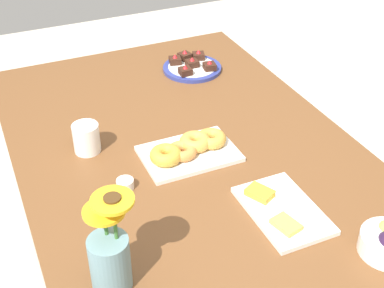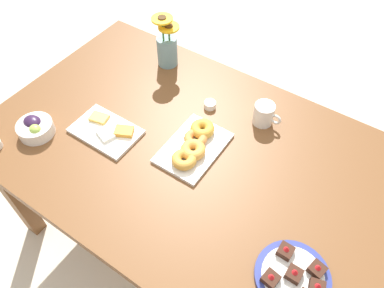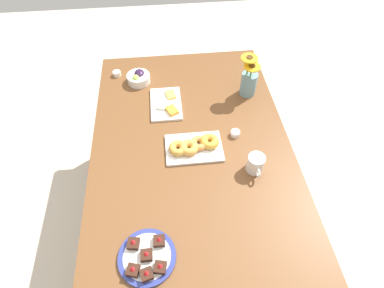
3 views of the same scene
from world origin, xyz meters
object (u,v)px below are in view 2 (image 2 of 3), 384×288
(dining_table, at_px, (192,164))
(jam_cup_honey, at_px, (210,105))
(coffee_mug, at_px, (264,114))
(grape_bowl, at_px, (35,128))
(cheese_platter, at_px, (107,130))
(dessert_plate, at_px, (294,276))
(flower_vase, at_px, (167,48))
(croissant_platter, at_px, (194,145))

(dining_table, relative_size, jam_cup_honey, 33.33)
(coffee_mug, distance_m, grape_bowl, 0.89)
(cheese_platter, relative_size, dessert_plate, 1.16)
(flower_vase, bearing_deg, grape_bowl, -105.33)
(dining_table, bearing_deg, flower_vase, 136.30)
(dessert_plate, height_order, flower_vase, flower_vase)
(dessert_plate, bearing_deg, cheese_platter, 171.96)
(cheese_platter, bearing_deg, flower_vase, 96.36)
(coffee_mug, relative_size, dessert_plate, 0.51)
(coffee_mug, bearing_deg, croissant_platter, -119.07)
(grape_bowl, relative_size, flower_vase, 0.55)
(croissant_platter, relative_size, flower_vase, 1.12)
(croissant_platter, bearing_deg, grape_bowl, -153.61)
(croissant_platter, bearing_deg, coffee_mug, 60.93)
(dining_table, bearing_deg, coffee_mug, 61.53)
(grape_bowl, xyz_separation_m, cheese_platter, (0.22, 0.15, -0.02))
(grape_bowl, bearing_deg, dining_table, 25.62)
(grape_bowl, height_order, dessert_plate, grape_bowl)
(jam_cup_honey, bearing_deg, flower_vase, 157.22)
(dining_table, xyz_separation_m, croissant_platter, (0.00, 0.01, 0.11))
(jam_cup_honey, xyz_separation_m, flower_vase, (-0.31, 0.13, 0.07))
(grape_bowl, distance_m, flower_vase, 0.65)
(croissant_platter, height_order, jam_cup_honey, croissant_platter)
(coffee_mug, height_order, jam_cup_honey, coffee_mug)
(flower_vase, bearing_deg, jam_cup_honey, -22.78)
(dining_table, xyz_separation_m, dessert_plate, (0.51, -0.23, 0.10))
(dining_table, bearing_deg, grape_bowl, -154.38)
(dining_table, height_order, jam_cup_honey, jam_cup_honey)
(grape_bowl, height_order, cheese_platter, grape_bowl)
(coffee_mug, xyz_separation_m, dessert_plate, (0.36, -0.51, -0.03))
(croissant_platter, xyz_separation_m, dessert_plate, (0.51, -0.24, -0.01))
(croissant_platter, bearing_deg, jam_cup_honey, 107.39)
(dining_table, height_order, croissant_platter, croissant_platter)
(jam_cup_honey, relative_size, flower_vase, 0.19)
(coffee_mug, xyz_separation_m, croissant_platter, (-0.15, -0.27, -0.02))
(flower_vase, bearing_deg, cheese_platter, -83.64)
(dining_table, bearing_deg, dessert_plate, -23.96)
(dining_table, relative_size, flower_vase, 6.41)
(dessert_plate, bearing_deg, coffee_mug, 125.54)
(croissant_platter, bearing_deg, dessert_plate, -24.96)
(dining_table, height_order, flower_vase, flower_vase)
(cheese_platter, bearing_deg, croissant_platter, 20.03)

